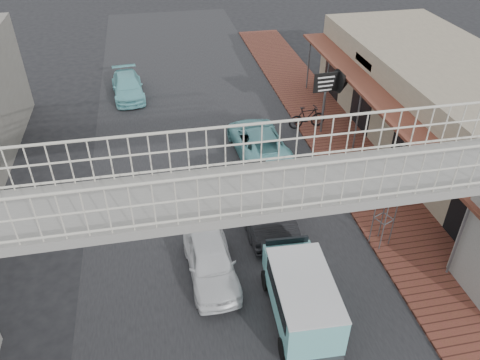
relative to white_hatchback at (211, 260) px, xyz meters
name	(u,v)px	position (x,y,z in m)	size (l,w,h in m)	color
ground	(226,241)	(0.75, 1.48, -0.63)	(120.00, 120.00, 0.00)	black
road_strip	(226,241)	(0.75, 1.48, -0.63)	(10.00, 60.00, 0.01)	black
sidewalk	(362,174)	(7.25, 4.48, -0.58)	(3.00, 40.00, 0.10)	brown
shophouse_row	(454,114)	(11.71, 5.48, 1.38)	(7.20, 18.00, 4.00)	gray
footbridge	(251,254)	(0.75, -2.52, 2.55)	(16.40, 2.40, 6.34)	gray
white_hatchback	(211,260)	(0.00, 0.00, 0.00)	(1.49, 3.71, 1.26)	white
dark_sedan	(261,201)	(2.29, 2.56, 0.13)	(1.61, 4.61, 1.52)	black
angkot_curb	(258,141)	(3.25, 7.13, 0.02)	(2.16, 4.69, 1.30)	#6BB5B9
angkot_far	(128,87)	(-2.61, 14.60, -0.05)	(1.64, 4.03, 1.17)	#7CD1D6
angkot_van	(302,293)	(2.31, -2.31, 0.51)	(1.85, 3.74, 1.79)	black
motorcycle_near	(337,168)	(6.05, 4.47, -0.13)	(0.54, 1.54, 0.81)	black
motorcycle_far	(307,117)	(6.15, 8.87, 0.04)	(0.54, 1.91, 1.15)	black
street_clock	(390,193)	(6.05, 0.25, 1.67)	(0.69, 0.66, 2.66)	#59595B
arrow_sign	(342,81)	(7.51, 8.34, 2.05)	(1.86, 1.19, 3.19)	#59595B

